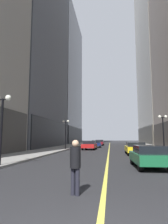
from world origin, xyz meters
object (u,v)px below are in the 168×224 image
Objects in this scene: pedestrian_in_black_coat at (75,163)px; car_yellow at (135,148)px; car_green at (149,156)px; street_lamp_left_near at (2,114)px; street_lamp_right_mid at (163,125)px; car_red at (90,145)px; car_maroon at (100,142)px; car_navy at (96,143)px; street_lamp_left_far at (66,128)px.

car_yellow is at bearing 76.89° from pedestrian_in_black_coat.
street_lamp_left_near is (-8.90, -0.97, 2.54)m from car_green.
pedestrian_in_black_coat is at bearing -111.72° from street_lamp_right_mid.
car_red is (-5.75, 8.35, -0.00)m from car_yellow.
car_yellow is 26.48m from car_maroon.
car_maroon is at bearing 89.20° from car_navy.
car_maroon is (-5.17, 25.97, -0.00)m from car_yellow.
pedestrian_in_black_coat is at bearing -85.20° from car_red.
car_yellow is 17.11m from car_navy.
car_maroon is 2.45× the size of pedestrian_in_black_coat.
street_lamp_left_near reaches higher than car_yellow.
car_maroon is 19.29m from street_lamp_left_far.
street_lamp_right_mid is at bearing 33.01° from car_yellow.
car_navy is at bearing 66.33° from street_lamp_left_far.
car_navy is 1.06× the size of street_lamp_left_far.
pedestrian_in_black_coat is at bearing -87.17° from car_navy.
car_navy is 1.13× the size of car_maroon.
car_maroon is 0.94× the size of street_lamp_left_far.
car_navy is 9.71m from car_maroon.
street_lamp_left_far is at bearing 117.56° from car_green.
car_red and car_navy have the same top height.
car_green is 0.99× the size of car_maroon.
car_red is 1.01× the size of car_maroon.
street_lamp_left_near is (-3.49, -19.07, 2.54)m from car_red.
car_navy is at bearing 81.71° from street_lamp_left_near.
car_yellow is 14.38m from street_lamp_left_near.
car_green is at bearing -92.02° from car_yellow.
car_yellow is at bearing -78.74° from car_maroon.
car_maroon is at bearing 110.26° from street_lamp_right_mid.
street_lamp_right_mid is at bearing 45.52° from street_lamp_left_near.
street_lamp_left_near is at bearing -90.00° from street_lamp_left_far.
car_green is 0.93× the size of street_lamp_right_mid.
car_red is at bearing 16.89° from street_lamp_left_far.
car_green is at bearing 6.19° from street_lamp_left_near.
car_navy is 32.24m from pedestrian_in_black_coat.
street_lamp_left_near reaches higher than car_red.
car_navy is at bearing 100.80° from car_green.
car_yellow is 10.14m from car_red.
pedestrian_in_black_coat reaches higher than car_maroon.
car_green is at bearing -79.20° from car_navy.
street_lamp_left_near is at bearing 136.64° from pedestrian_in_black_coat.
car_red is 0.90× the size of car_navy.
car_green is 0.93× the size of street_lamp_left_far.
car_maroon is at bearing 83.67° from street_lamp_left_near.
car_green is 36.05m from car_maroon.
car_navy and car_maroon have the same top height.
street_lamp_left_far is (-3.49, -1.06, 2.54)m from car_red.
car_maroon is 25.35m from street_lamp_right_mid.
car_green is at bearing 61.42° from pedestrian_in_black_coat.
car_navy is at bearing -90.80° from car_maroon.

